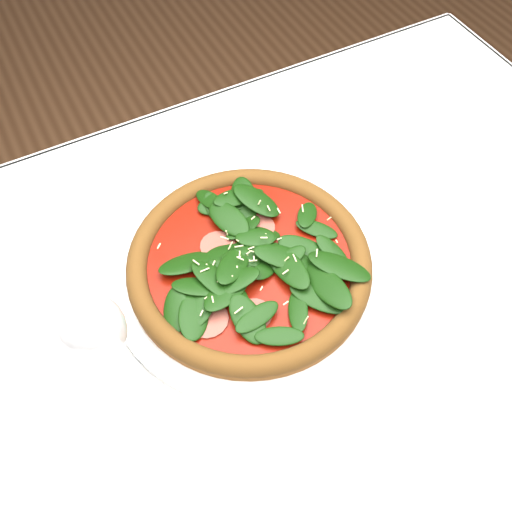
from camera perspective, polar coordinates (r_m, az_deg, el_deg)
ground at (r=1.48m, az=1.75°, el=-18.11°), size 6.00×6.00×0.00m
dining_table at (r=0.87m, az=2.83°, el=-5.98°), size 1.21×0.81×0.75m
plate at (r=0.79m, az=-0.66°, el=-1.37°), size 0.39×0.39×0.02m
pizza at (r=0.77m, az=-0.68°, el=-0.47°), size 0.39×0.39×0.04m
wine_glass at (r=0.63m, az=-16.07°, el=-7.30°), size 0.07×0.07×0.18m
saucer_far at (r=0.99m, az=13.79°, el=11.74°), size 0.14×0.14×0.01m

